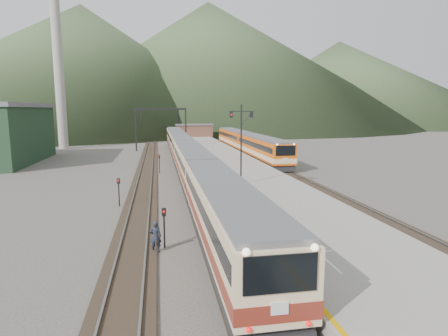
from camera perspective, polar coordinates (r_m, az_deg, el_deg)
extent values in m
plane|color=#47423D|center=(18.61, 1.68, -15.39)|extent=(400.00, 400.00, 0.00)
cube|color=black|center=(57.22, -6.46, 1.19)|extent=(2.60, 200.00, 0.12)
cube|color=slate|center=(57.17, -7.18, 1.27)|extent=(0.10, 200.00, 0.14)
cube|color=slate|center=(57.26, -5.74, 1.30)|extent=(0.10, 200.00, 0.14)
cube|color=black|center=(57.14, -11.47, 1.05)|extent=(2.60, 200.00, 0.12)
cube|color=slate|center=(57.15, -12.19, 1.13)|extent=(0.10, 200.00, 0.14)
cube|color=slate|center=(57.11, -10.75, 1.17)|extent=(0.10, 200.00, 0.14)
cube|color=black|center=(59.05, 4.75, 1.45)|extent=(2.60, 200.00, 0.12)
cube|color=slate|center=(58.85, 4.07, 1.53)|extent=(0.10, 200.00, 0.14)
cube|color=slate|center=(59.22, 5.43, 1.56)|extent=(0.10, 200.00, 0.14)
cube|color=gray|center=(55.82, -0.59, 1.51)|extent=(8.00, 100.00, 1.00)
cube|color=black|center=(71.82, -13.30, 5.71)|extent=(0.25, 0.25, 8.00)
cube|color=black|center=(71.90, -5.84, 5.91)|extent=(0.25, 0.25, 8.00)
cube|color=black|center=(71.61, -9.64, 8.86)|extent=(9.30, 0.22, 0.35)
cube|color=black|center=(96.76, -12.49, 6.49)|extent=(0.25, 0.25, 8.00)
cube|color=black|center=(96.82, -6.94, 6.64)|extent=(0.25, 0.25, 8.00)
cube|color=black|center=(96.61, -9.77, 8.82)|extent=(9.30, 0.22, 0.35)
cylinder|color=#9E998E|center=(81.10, -23.87, 13.33)|extent=(1.80, 1.80, 30.00)
cube|color=brown|center=(95.19, -4.56, 5.67)|extent=(9.00, 4.00, 2.80)
cube|color=slate|center=(95.12, -4.58, 6.60)|extent=(9.40, 4.40, 0.30)
cone|color=#354929|center=(211.00, -20.61, 14.39)|extent=(180.00, 180.00, 60.00)
cone|color=#354929|center=(250.66, -2.37, 15.69)|extent=(220.00, 220.00, 75.00)
cone|color=#354929|center=(254.03, 16.94, 12.40)|extent=(160.00, 160.00, 50.00)
cube|color=beige|center=(20.58, 0.08, -7.22)|extent=(2.81, 18.86, 3.42)
cube|color=beige|center=(39.40, -4.86, 0.51)|extent=(2.81, 18.86, 3.42)
cube|color=beige|center=(58.58, -6.59, 3.21)|extent=(2.81, 18.86, 3.42)
cube|color=beige|center=(77.84, -7.47, 4.58)|extent=(2.81, 18.86, 3.42)
cube|color=#D8570E|center=(54.74, 5.91, 2.93)|extent=(2.95, 19.82, 3.60)
cube|color=#D8570E|center=(74.41, 1.62, 4.53)|extent=(2.95, 19.82, 3.60)
cylinder|color=black|center=(33.41, 2.63, 3.55)|extent=(0.14, 0.14, 7.11)
cube|color=black|center=(33.27, 2.66, 8.62)|extent=(2.20, 0.26, 0.07)
cube|color=black|center=(33.16, 1.10, 8.11)|extent=(0.26, 0.20, 0.50)
cube|color=black|center=(33.40, 4.21, 8.09)|extent=(0.26, 0.20, 0.50)
cylinder|color=black|center=(21.38, -9.09, -9.36)|extent=(0.10, 0.10, 2.00)
cube|color=black|center=(21.07, -9.16, -6.64)|extent=(0.24, 0.19, 0.45)
cylinder|color=black|center=(46.34, -9.81, 0.49)|extent=(0.10, 0.10, 2.00)
cube|color=black|center=(46.20, -9.84, 1.77)|extent=(0.23, 0.18, 0.45)
cylinder|color=black|center=(31.03, -15.71, -3.84)|extent=(0.10, 0.10, 2.00)
cube|color=black|center=(30.83, -15.80, -1.93)|extent=(0.25, 0.20, 0.45)
imported|color=#1E2331|center=(20.85, -10.40, -10.23)|extent=(0.65, 0.44, 1.75)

